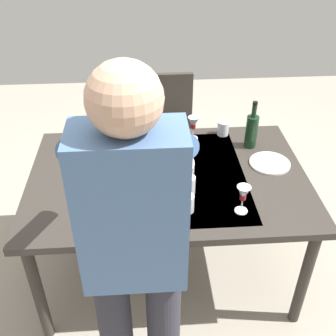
# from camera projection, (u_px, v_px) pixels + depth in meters

# --- Properties ---
(ground_plane) EXTENTS (6.00, 6.00, 0.00)m
(ground_plane) POSITION_uv_depth(u_px,v_px,m) (168.00, 266.00, 2.67)
(ground_plane) COLOR #9E9384
(dining_table) EXTENTS (1.52, 1.01, 0.74)m
(dining_table) POSITION_uv_depth(u_px,v_px,m) (168.00, 185.00, 2.28)
(dining_table) COLOR #332D28
(dining_table) RESTS_ON ground_plane
(chair_near) EXTENTS (0.40, 0.40, 0.91)m
(chair_near) POSITION_uv_depth(u_px,v_px,m) (167.00, 128.00, 3.08)
(chair_near) COLOR black
(chair_near) RESTS_ON ground_plane
(person_server) EXTENTS (0.42, 0.61, 1.69)m
(person_server) POSITION_uv_depth(u_px,v_px,m) (135.00, 252.00, 1.48)
(person_server) COLOR #2D2D38
(person_server) RESTS_ON ground_plane
(wine_bottle) EXTENTS (0.07, 0.07, 0.30)m
(wine_bottle) POSITION_uv_depth(u_px,v_px,m) (252.00, 130.00, 2.42)
(wine_bottle) COLOR black
(wine_bottle) RESTS_ON dining_table
(wine_glass_left) EXTENTS (0.07, 0.07, 0.15)m
(wine_glass_left) POSITION_uv_depth(u_px,v_px,m) (243.00, 195.00, 1.94)
(wine_glass_left) COLOR white
(wine_glass_left) RESTS_ON dining_table
(wine_glass_right) EXTENTS (0.07, 0.07, 0.15)m
(wine_glass_right) POSITION_uv_depth(u_px,v_px,m) (193.00, 124.00, 2.50)
(wine_glass_right) COLOR white
(wine_glass_right) RESTS_ON dining_table
(water_cup_near_left) EXTENTS (0.07, 0.07, 0.10)m
(water_cup_near_left) POSITION_uv_depth(u_px,v_px,m) (188.00, 185.00, 2.09)
(water_cup_near_left) COLOR silver
(water_cup_near_left) RESTS_ON dining_table
(water_cup_near_right) EXTENTS (0.07, 0.07, 0.09)m
(water_cup_near_right) POSITION_uv_depth(u_px,v_px,m) (223.00, 128.00, 2.57)
(water_cup_near_right) COLOR silver
(water_cup_near_right) RESTS_ON dining_table
(water_cup_far_left) EXTENTS (0.07, 0.07, 0.09)m
(water_cup_far_left) POSITION_uv_depth(u_px,v_px,m) (187.00, 203.00, 1.98)
(water_cup_far_left) COLOR silver
(water_cup_far_left) RESTS_ON dining_table
(serving_bowl_pasta) EXTENTS (0.30, 0.30, 0.07)m
(serving_bowl_pasta) POSITION_uv_depth(u_px,v_px,m) (167.00, 165.00, 2.26)
(serving_bowl_pasta) COLOR silver
(serving_bowl_pasta) RESTS_ON dining_table
(dinner_plate_near) EXTENTS (0.23, 0.23, 0.01)m
(dinner_plate_near) POSITION_uv_depth(u_px,v_px,m) (124.00, 197.00, 2.08)
(dinner_plate_near) COLOR silver
(dinner_plate_near) RESTS_ON dining_table
(dinner_plate_far) EXTENTS (0.23, 0.23, 0.01)m
(dinner_plate_far) POSITION_uv_depth(u_px,v_px,m) (270.00, 163.00, 2.33)
(dinner_plate_far) COLOR silver
(dinner_plate_far) RESTS_ON dining_table
(table_knife) EXTENTS (0.08, 0.19, 0.00)m
(table_knife) POSITION_uv_depth(u_px,v_px,m) (105.00, 171.00, 2.27)
(table_knife) COLOR silver
(table_knife) RESTS_ON dining_table
(table_fork) EXTENTS (0.08, 0.17, 0.00)m
(table_fork) POSITION_uv_depth(u_px,v_px,m) (71.00, 195.00, 2.10)
(table_fork) COLOR silver
(table_fork) RESTS_ON dining_table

